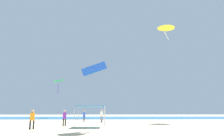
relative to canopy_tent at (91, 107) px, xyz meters
The scene contains 10 objects.
ground 4.59m from the canopy_tent, 17.02° to the right, with size 110.00×110.00×0.10m, color beige.
ocean_strip 26.00m from the canopy_tent, 81.35° to the left, with size 110.00×18.35×0.03m, color #28608C.
canopy_tent is the anchor object (origin of this frame).
person_near_tent 5.89m from the canopy_tent, 153.25° to the right, with size 0.42×0.42×1.78m.
person_leftmost 8.83m from the canopy_tent, 100.83° to the left, with size 0.40×0.44×1.66m.
person_central 3.49m from the canopy_tent, 155.17° to the left, with size 0.42×0.41×1.74m.
person_rightmost 7.89m from the canopy_tent, 83.17° to the left, with size 0.44×0.46×1.83m.
kite_delta_yellow 21.15m from the canopy_tent, 43.01° to the left, with size 3.48×3.47×2.33m.
kite_diamond_green 29.02m from the canopy_tent, 110.53° to the left, with size 2.35×2.40×3.31m.
kite_parafoil_blue 25.24m from the canopy_tent, 93.22° to the left, with size 5.79×0.83×3.52m.
Camera 1 is at (-2.06, -21.24, 1.78)m, focal length 33.28 mm.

